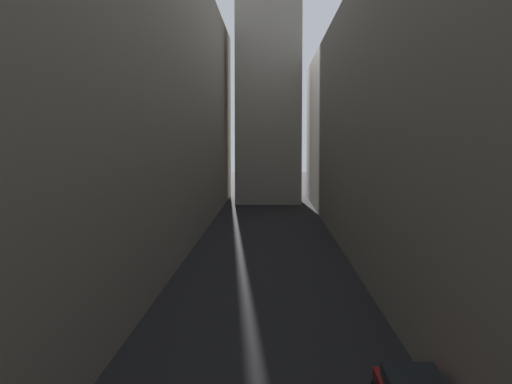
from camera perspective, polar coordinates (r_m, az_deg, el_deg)
ground_plane at (r=43.32m, az=0.83°, el=-6.31°), size 264.00×264.00×0.00m
building_block_left at (r=46.46m, az=-14.78°, el=8.25°), size 13.79×108.00×22.58m
building_block_right at (r=45.78m, az=14.41°, el=5.57°), size 10.36×108.00×18.19m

